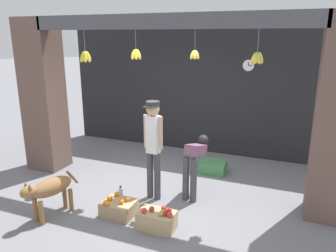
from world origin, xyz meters
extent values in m
plane|color=slate|center=(0.00, 0.00, 0.00)|extent=(60.00, 60.00, 0.00)
cube|color=#232326|center=(0.00, 2.49, 1.53)|extent=(6.70, 0.12, 3.05)
cube|color=brown|center=(-2.70, 0.30, 1.53)|extent=(0.70, 0.60, 3.05)
cube|color=#4C4C51|center=(0.00, 0.12, 2.93)|extent=(4.80, 0.24, 0.24)
cylinder|color=#B2AD99|center=(-1.50, 0.14, 2.63)|extent=(0.01, 0.01, 0.37)
ellipsoid|color=yellow|center=(-1.44, 0.14, 2.35)|extent=(0.14, 0.08, 0.22)
ellipsoid|color=yellow|center=(-1.47, 0.18, 2.35)|extent=(0.11, 0.13, 0.23)
ellipsoid|color=yellow|center=(-1.52, 0.18, 2.35)|extent=(0.11, 0.13, 0.23)
ellipsoid|color=yellow|center=(-1.55, 0.14, 2.35)|extent=(0.14, 0.08, 0.22)
ellipsoid|color=yellow|center=(-1.52, 0.09, 2.35)|extent=(0.11, 0.13, 0.23)
ellipsoid|color=yellow|center=(-1.47, 0.09, 2.35)|extent=(0.11, 0.13, 0.23)
cylinder|color=#B2AD99|center=(-0.47, 0.11, 2.65)|extent=(0.01, 0.01, 0.32)
ellipsoid|color=yellow|center=(-0.42, 0.11, 2.41)|extent=(0.12, 0.07, 0.19)
ellipsoid|color=yellow|center=(-0.45, 0.15, 2.41)|extent=(0.10, 0.12, 0.20)
ellipsoid|color=yellow|center=(-0.49, 0.15, 2.41)|extent=(0.10, 0.12, 0.20)
ellipsoid|color=yellow|center=(-0.52, 0.11, 2.41)|extent=(0.12, 0.07, 0.19)
ellipsoid|color=yellow|center=(-0.49, 0.07, 2.41)|extent=(0.10, 0.12, 0.20)
ellipsoid|color=yellow|center=(-0.45, 0.07, 2.41)|extent=(0.10, 0.12, 0.20)
cylinder|color=#B2AD99|center=(0.54, 0.14, 2.65)|extent=(0.01, 0.01, 0.32)
ellipsoid|color=yellow|center=(0.58, 0.14, 2.43)|extent=(0.10, 0.05, 0.15)
ellipsoid|color=yellow|center=(0.55, 0.18, 2.43)|extent=(0.07, 0.10, 0.16)
ellipsoid|color=yellow|center=(0.51, 0.16, 2.43)|extent=(0.09, 0.08, 0.16)
ellipsoid|color=yellow|center=(0.51, 0.12, 2.43)|extent=(0.09, 0.08, 0.16)
ellipsoid|color=yellow|center=(0.55, 0.11, 2.43)|extent=(0.07, 0.10, 0.16)
cylinder|color=#B2AD99|center=(1.49, 0.09, 2.65)|extent=(0.01, 0.01, 0.32)
ellipsoid|color=yellow|center=(1.54, 0.09, 2.41)|extent=(0.12, 0.07, 0.19)
ellipsoid|color=yellow|center=(1.52, 0.12, 2.41)|extent=(0.10, 0.11, 0.20)
ellipsoid|color=yellow|center=(1.48, 0.13, 2.41)|extent=(0.08, 0.12, 0.19)
ellipsoid|color=yellow|center=(1.45, 0.11, 2.41)|extent=(0.12, 0.09, 0.19)
ellipsoid|color=yellow|center=(1.45, 0.07, 2.41)|extent=(0.12, 0.09, 0.19)
ellipsoid|color=yellow|center=(1.48, 0.04, 2.41)|extent=(0.08, 0.12, 0.19)
ellipsoid|color=yellow|center=(1.52, 0.05, 2.41)|extent=(0.10, 0.11, 0.20)
ellipsoid|color=olive|center=(-1.26, -1.27, 0.49)|extent=(0.45, 0.73, 0.27)
cylinder|color=olive|center=(-1.25, -1.54, 0.18)|extent=(0.07, 0.07, 0.37)
cylinder|color=olive|center=(-1.41, -1.50, 0.18)|extent=(0.07, 0.07, 0.37)
cylinder|color=olive|center=(-1.10, -1.05, 0.18)|extent=(0.07, 0.07, 0.37)
cylinder|color=olive|center=(-1.26, -1.00, 0.18)|extent=(0.07, 0.07, 0.37)
ellipsoid|color=olive|center=(-1.36, -1.63, 0.55)|extent=(0.24, 0.29, 0.18)
cone|color=brown|center=(-1.31, -1.65, 0.65)|extent=(0.06, 0.06, 0.08)
cone|color=brown|center=(-1.41, -1.62, 0.65)|extent=(0.06, 0.06, 0.08)
cylinder|color=olive|center=(-1.15, -0.92, 0.52)|extent=(0.10, 0.21, 0.28)
cylinder|color=#424247|center=(0.02, -0.18, 0.42)|extent=(0.11, 0.11, 0.84)
cylinder|color=#424247|center=(-0.12, -0.17, 0.42)|extent=(0.11, 0.11, 0.84)
cube|color=white|center=(-0.05, -0.17, 1.15)|extent=(0.21, 0.18, 0.63)
cylinder|color=tan|center=(0.09, -0.18, 1.19)|extent=(0.06, 0.06, 0.55)
cylinder|color=tan|center=(-0.19, -0.16, 1.19)|extent=(0.06, 0.06, 0.55)
sphere|color=tan|center=(-0.05, -0.17, 1.57)|extent=(0.22, 0.22, 0.22)
cylinder|color=#2D2D2D|center=(-0.05, -0.17, 1.67)|extent=(0.22, 0.22, 0.08)
cube|color=#2D2D2D|center=(-0.05, -0.28, 1.63)|extent=(0.19, 0.13, 0.01)
cylinder|color=#424247|center=(0.48, -0.03, 0.38)|extent=(0.11, 0.11, 0.77)
cylinder|color=#424247|center=(0.62, -0.04, 0.38)|extent=(0.11, 0.11, 0.77)
cube|color=#754760|center=(0.57, 0.23, 0.84)|extent=(0.26, 0.58, 0.30)
sphere|color=black|center=(0.60, 0.58, 0.91)|extent=(0.18, 0.18, 0.18)
cube|color=tan|center=(-0.33, -0.88, 0.11)|extent=(0.50, 0.42, 0.22)
sphere|color=orange|center=(-0.42, -1.04, 0.26)|extent=(0.08, 0.08, 0.08)
sphere|color=orange|center=(-0.50, -0.87, 0.26)|extent=(0.08, 0.08, 0.08)
sphere|color=orange|center=(-0.47, -1.03, 0.26)|extent=(0.08, 0.08, 0.08)
sphere|color=orange|center=(-0.48, -0.87, 0.26)|extent=(0.08, 0.08, 0.08)
sphere|color=orange|center=(-0.46, -0.71, 0.26)|extent=(0.08, 0.08, 0.08)
sphere|color=orange|center=(-0.26, -0.91, 0.26)|extent=(0.08, 0.08, 0.08)
sphere|color=orange|center=(-0.22, -0.81, 0.26)|extent=(0.08, 0.08, 0.08)
cube|color=tan|center=(0.37, -1.01, 0.13)|extent=(0.54, 0.33, 0.27)
sphere|color=red|center=(0.46, -0.93, 0.30)|extent=(0.08, 0.08, 0.08)
sphere|color=#99B238|center=(0.49, -1.02, 0.30)|extent=(0.08, 0.08, 0.08)
sphere|color=red|center=(0.51, -1.05, 0.30)|extent=(0.08, 0.08, 0.08)
sphere|color=#99B238|center=(0.47, -1.07, 0.30)|extent=(0.08, 0.08, 0.08)
sphere|color=red|center=(0.59, -1.06, 0.30)|extent=(0.08, 0.08, 0.08)
sphere|color=red|center=(0.55, -0.96, 0.30)|extent=(0.08, 0.08, 0.08)
sphere|color=red|center=(0.55, -0.99, 0.30)|extent=(0.08, 0.08, 0.08)
sphere|color=red|center=(0.30, -1.01, 0.30)|extent=(0.08, 0.08, 0.08)
sphere|color=red|center=(0.21, -1.09, 0.30)|extent=(0.08, 0.08, 0.08)
cube|color=#42844C|center=(0.63, 1.26, 0.12)|extent=(0.51, 0.38, 0.25)
cylinder|color=silver|center=(-0.50, -0.51, 0.13)|extent=(0.07, 0.07, 0.26)
cylinder|color=black|center=(-0.50, -0.51, 0.28)|extent=(0.04, 0.04, 0.03)
cylinder|color=black|center=(1.05, 2.42, 2.09)|extent=(0.26, 0.01, 0.26)
cylinder|color=white|center=(1.05, 2.41, 2.09)|extent=(0.24, 0.02, 0.24)
cube|color=black|center=(1.05, 2.40, 2.12)|extent=(0.01, 0.01, 0.07)
cube|color=black|center=(1.08, 2.40, 2.09)|extent=(0.09, 0.01, 0.01)
camera|label=1|loc=(2.09, -4.84, 2.73)|focal=35.00mm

